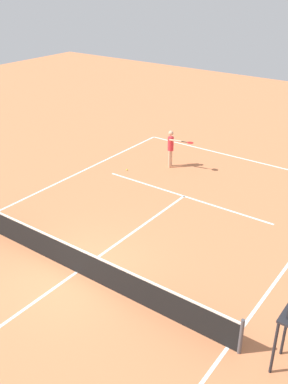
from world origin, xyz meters
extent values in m
plane|color=#D37A4C|center=(0.00, 0.00, 0.00)|extent=(60.00, 60.00, 0.00)
cube|color=white|center=(0.00, -11.72, 0.00)|extent=(10.48, 0.10, 0.01)
cube|color=white|center=(-5.24, 0.00, 0.00)|extent=(0.10, 23.43, 0.01)
cube|color=white|center=(0.00, -6.44, 0.00)|extent=(7.86, 0.10, 0.01)
cube|color=white|center=(0.00, 0.00, 0.00)|extent=(0.10, 12.89, 0.01)
cylinder|color=#4C4C51|center=(-5.54, 0.00, 0.54)|extent=(0.10, 0.10, 1.07)
cube|color=black|center=(0.00, 0.00, 0.46)|extent=(11.08, 0.03, 0.91)
cube|color=white|center=(0.00, 0.00, 0.93)|extent=(11.08, 0.04, 0.06)
cylinder|color=#D8A884|center=(2.21, -8.81, 0.42)|extent=(0.12, 0.12, 0.84)
cylinder|color=#D8A884|center=(2.16, -8.62, 0.42)|extent=(0.12, 0.12, 0.84)
cylinder|color=red|center=(2.18, -8.72, 1.17)|extent=(0.28, 0.28, 0.66)
sphere|color=#D8A884|center=(2.18, -8.72, 1.70)|extent=(0.24, 0.24, 0.24)
cylinder|color=#D8A884|center=(2.23, -8.90, 1.21)|extent=(0.09, 0.09, 0.59)
cylinder|color=#D8A884|center=(1.85, -8.61, 1.43)|extent=(0.59, 0.22, 0.09)
cylinder|color=black|center=(1.44, -8.70, 1.43)|extent=(0.26, 0.10, 0.04)
ellipsoid|color=red|center=(1.16, -8.77, 1.43)|extent=(0.38, 0.35, 0.04)
sphere|color=#CCE033|center=(3.59, -7.13, 0.03)|extent=(0.07, 0.07, 0.07)
cylinder|color=#232328|center=(-6.38, 0.11, 0.78)|extent=(0.07, 0.07, 1.55)
cylinder|color=#232328|center=(-6.38, -0.59, 0.78)|extent=(0.07, 0.07, 1.55)
camera|label=1|loc=(-8.31, 7.80, 8.49)|focal=41.16mm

